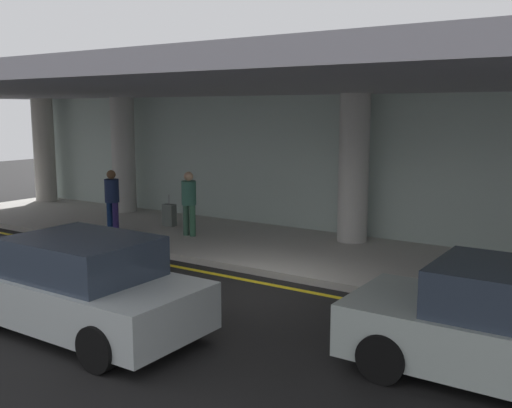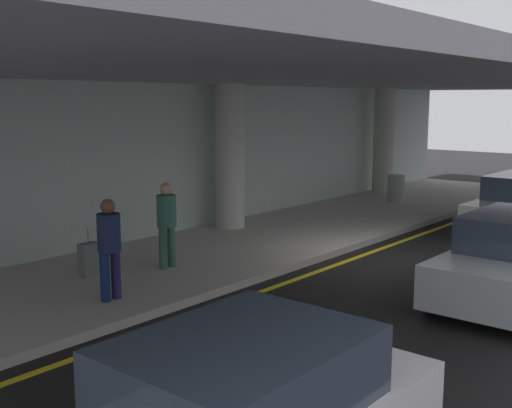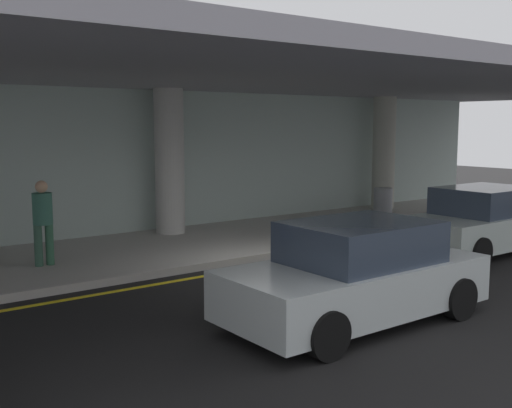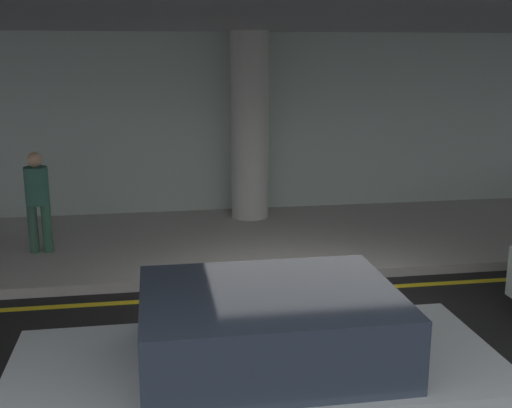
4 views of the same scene
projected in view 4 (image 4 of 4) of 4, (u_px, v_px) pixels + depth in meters
ground_plane at (301, 309)px, 8.68m from camera, size 60.00×60.00×0.00m
sidewalk at (262, 239)px, 11.64m from camera, size 26.00×4.20×0.15m
lane_stripe_yellow at (291, 292)px, 9.27m from camera, size 26.00×0.14×0.01m
support_column_center at (250, 127)px, 12.55m from camera, size 0.74×0.74×3.65m
ceiling_overhang at (268, 17)px, 10.27m from camera, size 28.00×13.20×0.30m
terminal_back_wall at (244, 126)px, 13.38m from camera, size 26.00×0.30×3.80m
car_silver_no2 at (261, 379)px, 5.39m from camera, size 4.10×1.92×1.50m
person_waiting_for_ride at (37, 196)px, 10.45m from camera, size 0.38×0.38×1.68m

